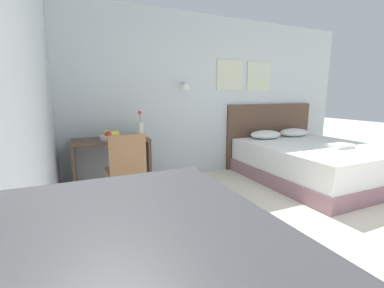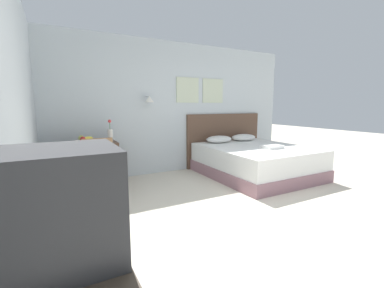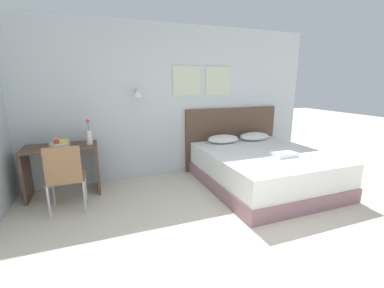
{
  "view_description": "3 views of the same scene",
  "coord_description": "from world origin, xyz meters",
  "px_view_note": "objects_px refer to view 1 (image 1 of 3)",
  "views": [
    {
      "loc": [
        -2.14,
        -0.98,
        1.35
      ],
      "look_at": [
        -0.69,
        2.27,
        0.68
      ],
      "focal_mm": 24.0,
      "sensor_mm": 36.0,
      "label": 1
    },
    {
      "loc": [
        -2.17,
        -1.9,
        1.39
      ],
      "look_at": [
        -0.07,
        2.01,
        0.71
      ],
      "focal_mm": 24.0,
      "sensor_mm": 36.0,
      "label": 2
    },
    {
      "loc": [
        -1.23,
        -1.45,
        1.68
      ],
      "look_at": [
        -0.04,
        1.68,
        0.87
      ],
      "focal_mm": 24.0,
      "sensor_mm": 36.0,
      "label": 3
    }
  ],
  "objects_px": {
    "fruit_bowl": "(110,136)",
    "flower_vase": "(140,128)",
    "pillow_right": "(294,132)",
    "headboard": "(270,135)",
    "pillow_left": "(266,135)",
    "desk": "(112,156)",
    "folded_towel_near_foot": "(339,146)",
    "desk_chair": "(127,165)",
    "bed": "(314,162)"
  },
  "relations": [
    {
      "from": "desk",
      "to": "pillow_left",
      "type": "bearing_deg",
      "value": -0.05
    },
    {
      "from": "pillow_right",
      "to": "flower_vase",
      "type": "relative_size",
      "value": 1.57
    },
    {
      "from": "folded_towel_near_foot",
      "to": "flower_vase",
      "type": "bearing_deg",
      "value": 158.85
    },
    {
      "from": "bed",
      "to": "headboard",
      "type": "distance_m",
      "value": 1.12
    },
    {
      "from": "desk_chair",
      "to": "desk",
      "type": "bearing_deg",
      "value": 98.26
    },
    {
      "from": "fruit_bowl",
      "to": "headboard",
      "type": "bearing_deg",
      "value": 5.46
    },
    {
      "from": "pillow_left",
      "to": "folded_towel_near_foot",
      "type": "xyz_separation_m",
      "value": [
        0.46,
        -1.11,
        -0.04
      ]
    },
    {
      "from": "pillow_left",
      "to": "flower_vase",
      "type": "bearing_deg",
      "value": -178.83
    },
    {
      "from": "headboard",
      "to": "pillow_left",
      "type": "relative_size",
      "value": 3.26
    },
    {
      "from": "folded_towel_near_foot",
      "to": "fruit_bowl",
      "type": "bearing_deg",
      "value": 160.8
    },
    {
      "from": "headboard",
      "to": "pillow_left",
      "type": "height_order",
      "value": "headboard"
    },
    {
      "from": "pillow_right",
      "to": "desk",
      "type": "xyz_separation_m",
      "value": [
        -3.38,
        0.0,
        -0.14
      ]
    },
    {
      "from": "pillow_left",
      "to": "folded_towel_near_foot",
      "type": "bearing_deg",
      "value": -67.69
    },
    {
      "from": "desk_chair",
      "to": "flower_vase",
      "type": "bearing_deg",
      "value": 62.5
    },
    {
      "from": "pillow_left",
      "to": "headboard",
      "type": "bearing_deg",
      "value": 39.82
    },
    {
      "from": "desk",
      "to": "fruit_bowl",
      "type": "bearing_deg",
      "value": -127.96
    },
    {
      "from": "bed",
      "to": "flower_vase",
      "type": "xyz_separation_m",
      "value": [
        -2.63,
        0.75,
        0.61
      ]
    },
    {
      "from": "headboard",
      "to": "bed",
      "type": "bearing_deg",
      "value": -90.0
    },
    {
      "from": "fruit_bowl",
      "to": "flower_vase",
      "type": "height_order",
      "value": "flower_vase"
    },
    {
      "from": "pillow_right",
      "to": "desk_chair",
      "type": "bearing_deg",
      "value": -168.83
    },
    {
      "from": "folded_towel_near_foot",
      "to": "desk_chair",
      "type": "relative_size",
      "value": 0.39
    },
    {
      "from": "headboard",
      "to": "pillow_right",
      "type": "bearing_deg",
      "value": -39.82
    },
    {
      "from": "bed",
      "to": "pillow_right",
      "type": "relative_size",
      "value": 3.5
    },
    {
      "from": "pillow_left",
      "to": "desk_chair",
      "type": "relative_size",
      "value": 0.65
    },
    {
      "from": "folded_towel_near_foot",
      "to": "desk",
      "type": "distance_m",
      "value": 3.35
    },
    {
      "from": "fruit_bowl",
      "to": "flower_vase",
      "type": "relative_size",
      "value": 0.76
    },
    {
      "from": "bed",
      "to": "desk_chair",
      "type": "xyz_separation_m",
      "value": [
        -2.94,
        0.15,
        0.25
      ]
    },
    {
      "from": "pillow_left",
      "to": "desk",
      "type": "relative_size",
      "value": 0.59
    },
    {
      "from": "pillow_right",
      "to": "folded_towel_near_foot",
      "type": "relative_size",
      "value": 1.68
    },
    {
      "from": "pillow_right",
      "to": "desk_chair",
      "type": "xyz_separation_m",
      "value": [
        -3.28,
        -0.65,
        -0.12
      ]
    },
    {
      "from": "desk_chair",
      "to": "flower_vase",
      "type": "distance_m",
      "value": 0.77
    },
    {
      "from": "headboard",
      "to": "desk",
      "type": "distance_m",
      "value": 3.05
    },
    {
      "from": "headboard",
      "to": "pillow_right",
      "type": "relative_size",
      "value": 3.26
    },
    {
      "from": "pillow_right",
      "to": "desk",
      "type": "distance_m",
      "value": 3.38
    },
    {
      "from": "bed",
      "to": "folded_towel_near_foot",
      "type": "distance_m",
      "value": 0.47
    },
    {
      "from": "headboard",
      "to": "desk",
      "type": "xyz_separation_m",
      "value": [
        -3.04,
        -0.28,
        -0.08
      ]
    },
    {
      "from": "headboard",
      "to": "fruit_bowl",
      "type": "height_order",
      "value": "headboard"
    },
    {
      "from": "pillow_left",
      "to": "desk",
      "type": "bearing_deg",
      "value": 179.95
    },
    {
      "from": "bed",
      "to": "folded_towel_near_foot",
      "type": "height_order",
      "value": "folded_towel_near_foot"
    },
    {
      "from": "pillow_right",
      "to": "flower_vase",
      "type": "distance_m",
      "value": 2.98
    },
    {
      "from": "headboard",
      "to": "pillow_right",
      "type": "xyz_separation_m",
      "value": [
        0.34,
        -0.28,
        0.06
      ]
    },
    {
      "from": "bed",
      "to": "pillow_left",
      "type": "distance_m",
      "value": 0.94
    },
    {
      "from": "pillow_right",
      "to": "fruit_bowl",
      "type": "distance_m",
      "value": 3.39
    },
    {
      "from": "flower_vase",
      "to": "desk",
      "type": "bearing_deg",
      "value": 173.15
    },
    {
      "from": "pillow_right",
      "to": "headboard",
      "type": "bearing_deg",
      "value": 140.18
    },
    {
      "from": "headboard",
      "to": "fruit_bowl",
      "type": "xyz_separation_m",
      "value": [
        -3.05,
        -0.29,
        0.21
      ]
    },
    {
      "from": "folded_towel_near_foot",
      "to": "fruit_bowl",
      "type": "relative_size",
      "value": 1.22
    },
    {
      "from": "pillow_right",
      "to": "fruit_bowl",
      "type": "relative_size",
      "value": 2.06
    },
    {
      "from": "bed",
      "to": "pillow_left",
      "type": "xyz_separation_m",
      "value": [
        -0.34,
        0.8,
        0.37
      ]
    },
    {
      "from": "flower_vase",
      "to": "pillow_left",
      "type": "bearing_deg",
      "value": 1.17
    }
  ]
}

